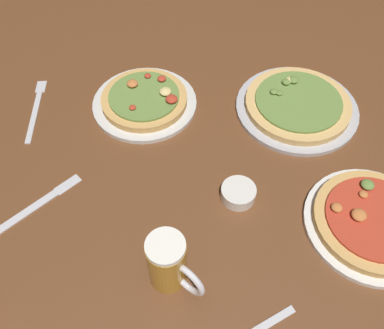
{
  "coord_description": "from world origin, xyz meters",
  "views": [
    {
      "loc": [
        -0.01,
        -0.58,
        0.78
      ],
      "look_at": [
        0.0,
        0.0,
        0.02
      ],
      "focal_mm": 39.43,
      "sensor_mm": 36.0,
      "label": 1
    }
  ],
  "objects_px": {
    "pizza_plate_far": "(145,100)",
    "fork_spare": "(36,108)",
    "ramekin_sauce": "(238,193)",
    "knife_right": "(39,203)",
    "beer_mug_amber": "(169,263)",
    "pizza_plate_side": "(297,105)",
    "pizza_plate_near": "(372,221)"
  },
  "relations": [
    {
      "from": "knife_right",
      "to": "fork_spare",
      "type": "distance_m",
      "value": 0.3
    },
    {
      "from": "knife_right",
      "to": "fork_spare",
      "type": "bearing_deg",
      "value": 103.68
    },
    {
      "from": "pizza_plate_far",
      "to": "ramekin_sauce",
      "type": "bearing_deg",
      "value": -52.64
    },
    {
      "from": "beer_mug_amber",
      "to": "knife_right",
      "type": "relative_size",
      "value": 0.79
    },
    {
      "from": "pizza_plate_near",
      "to": "pizza_plate_far",
      "type": "xyz_separation_m",
      "value": [
        -0.49,
        0.36,
        -0.0
      ]
    },
    {
      "from": "knife_right",
      "to": "fork_spare",
      "type": "relative_size",
      "value": 0.74
    },
    {
      "from": "fork_spare",
      "to": "pizza_plate_side",
      "type": "bearing_deg",
      "value": -0.75
    },
    {
      "from": "pizza_plate_near",
      "to": "fork_spare",
      "type": "distance_m",
      "value": 0.85
    },
    {
      "from": "beer_mug_amber",
      "to": "knife_right",
      "type": "bearing_deg",
      "value": 149.45
    },
    {
      "from": "pizza_plate_near",
      "to": "fork_spare",
      "type": "height_order",
      "value": "pizza_plate_near"
    },
    {
      "from": "beer_mug_amber",
      "to": "pizza_plate_side",
      "type": "bearing_deg",
      "value": 54.96
    },
    {
      "from": "pizza_plate_near",
      "to": "knife_right",
      "type": "relative_size",
      "value": 1.67
    },
    {
      "from": "pizza_plate_far",
      "to": "knife_right",
      "type": "distance_m",
      "value": 0.37
    },
    {
      "from": "pizza_plate_far",
      "to": "fork_spare",
      "type": "xyz_separation_m",
      "value": [
        -0.28,
        -0.01,
        -0.01
      ]
    },
    {
      "from": "pizza_plate_near",
      "to": "ramekin_sauce",
      "type": "xyz_separation_m",
      "value": [
        -0.27,
        0.07,
        -0.0
      ]
    },
    {
      "from": "ramekin_sauce",
      "to": "fork_spare",
      "type": "relative_size",
      "value": 0.34
    },
    {
      "from": "pizza_plate_far",
      "to": "beer_mug_amber",
      "type": "xyz_separation_m",
      "value": [
        0.08,
        -0.47,
        0.05
      ]
    },
    {
      "from": "pizza_plate_side",
      "to": "ramekin_sauce",
      "type": "height_order",
      "value": "pizza_plate_side"
    },
    {
      "from": "pizza_plate_near",
      "to": "knife_right",
      "type": "xyz_separation_m",
      "value": [
        -0.7,
        0.06,
        -0.01
      ]
    },
    {
      "from": "pizza_plate_near",
      "to": "pizza_plate_side",
      "type": "relative_size",
      "value": 0.89
    },
    {
      "from": "pizza_plate_near",
      "to": "pizza_plate_side",
      "type": "xyz_separation_m",
      "value": [
        -0.1,
        0.34,
        -0.0
      ]
    },
    {
      "from": "knife_right",
      "to": "pizza_plate_near",
      "type": "bearing_deg",
      "value": -4.87
    },
    {
      "from": "ramekin_sauce",
      "to": "fork_spare",
      "type": "height_order",
      "value": "ramekin_sauce"
    },
    {
      "from": "pizza_plate_far",
      "to": "knife_right",
      "type": "height_order",
      "value": "pizza_plate_far"
    },
    {
      "from": "pizza_plate_far",
      "to": "ramekin_sauce",
      "type": "relative_size",
      "value": 3.53
    },
    {
      "from": "pizza_plate_side",
      "to": "ramekin_sauce",
      "type": "relative_size",
      "value": 4.09
    },
    {
      "from": "knife_right",
      "to": "pizza_plate_side",
      "type": "bearing_deg",
      "value": 24.89
    },
    {
      "from": "pizza_plate_near",
      "to": "fork_spare",
      "type": "relative_size",
      "value": 1.24
    },
    {
      "from": "beer_mug_amber",
      "to": "knife_right",
      "type": "xyz_separation_m",
      "value": [
        -0.29,
        0.17,
        -0.06
      ]
    },
    {
      "from": "pizza_plate_side",
      "to": "fork_spare",
      "type": "bearing_deg",
      "value": 179.25
    },
    {
      "from": "pizza_plate_near",
      "to": "beer_mug_amber",
      "type": "distance_m",
      "value": 0.43
    },
    {
      "from": "pizza_plate_near",
      "to": "beer_mug_amber",
      "type": "relative_size",
      "value": 2.12
    }
  ]
}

